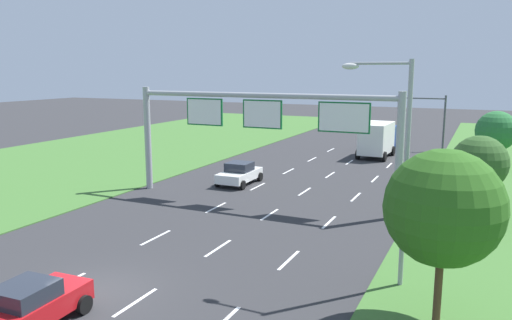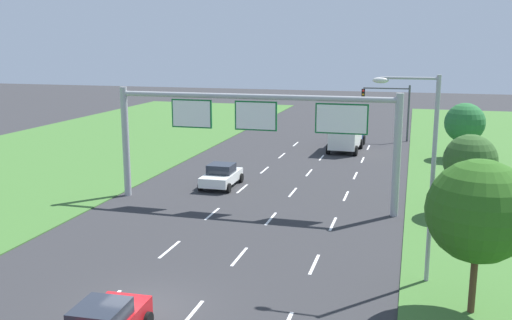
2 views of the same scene
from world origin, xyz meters
TOP-DOWN VIEW (x-y plane):
  - ground_plane at (0.00, 0.00)m, footprint 200.00×200.00m
  - lane_dashes_inner_left at (-1.75, 9.00)m, footprint 0.14×56.40m
  - lane_dashes_inner_right at (1.75, 9.00)m, footprint 0.14×56.40m
  - lane_dashes_slip at (5.25, 9.00)m, footprint 0.14×56.40m
  - car_lead_silver at (-3.31, 18.22)m, footprint 2.21×4.07m
  - box_truck at (3.38, 34.42)m, footprint 2.89×7.15m
  - sign_gantry at (0.23, 14.42)m, footprint 17.24×0.44m
  - traffic_light_mast at (6.76, 40.55)m, footprint 4.76×0.49m
  - street_lamp at (9.65, 5.35)m, footprint 2.61×0.32m
  - roadside_tree_near at (11.56, 2.87)m, footprint 3.72×3.72m
  - roadside_tree_mid at (12.40, 15.73)m, footprint 3.00×3.00m
  - roadside_tree_far at (13.38, 32.60)m, footprint 3.33×3.33m

SIDE VIEW (x-z plane):
  - ground_plane at x=0.00m, z-range 0.00..0.00m
  - lane_dashes_inner_left at x=-1.75m, z-range 0.00..0.01m
  - lane_dashes_inner_right at x=1.75m, z-range 0.00..0.01m
  - lane_dashes_slip at x=5.25m, z-range 0.00..0.01m
  - car_lead_silver at x=-3.31m, z-range -0.01..1.56m
  - box_truck at x=3.38m, z-range 0.11..3.36m
  - roadside_tree_far at x=13.38m, z-range 0.72..5.50m
  - roadside_tree_mid at x=12.40m, z-range 0.82..5.50m
  - traffic_light_mast at x=6.76m, z-range 1.07..6.67m
  - roadside_tree_near at x=11.56m, z-range 1.01..6.75m
  - sign_gantry at x=0.23m, z-range 1.43..8.43m
  - street_lamp at x=9.65m, z-range 0.83..9.33m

